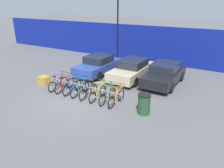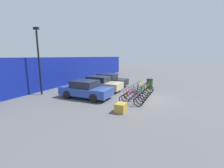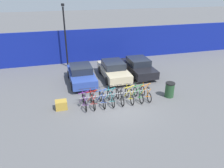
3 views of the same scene
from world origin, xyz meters
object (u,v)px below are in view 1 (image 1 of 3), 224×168
Objects in this scene: bicycle_purple at (58,84)px; lamp_post at (118,25)px; cargo_crate at (44,80)px; bicycle_blue at (72,87)px; car_black at (164,74)px; bicycle_orange at (116,98)px; bicycle_red at (64,85)px; trash_bin at (144,104)px; bicycle_black at (88,91)px; car_blue at (98,65)px; bicycle_teal at (80,89)px; car_beige at (132,69)px; bike_rack at (86,87)px; bicycle_yellow at (98,93)px; bicycle_green at (108,96)px.

lamp_post is (-0.29, 7.97, 2.77)m from bicycle_purple.
cargo_crate is (-1.12, -7.82, -2.87)m from lamp_post.
car_black is (4.19, 4.29, 0.31)m from bicycle_blue.
bicycle_orange is (3.01, 0.00, 0.00)m from bicycle_blue.
cargo_crate is at bearing 174.88° from bicycle_red.
lamp_post is 10.51m from trash_bin.
car_black is (3.01, 4.29, 0.31)m from bicycle_black.
bicycle_purple is 1.00× the size of bicycle_red.
cargo_crate is (-1.80, -3.68, -0.42)m from car_blue.
bicycle_blue is (1.14, 0.00, 0.00)m from bicycle_purple.
bicycle_purple is 0.40× the size of car_black.
bicycle_blue is at bearing -79.88° from lamp_post.
car_blue reaches higher than bicycle_purple.
bicycle_orange is 5.38m from car_blue.
bicycle_red is 0.62m from bicycle_blue.
bicycle_teal is 8.67m from lamp_post.
car_beige is 6.11× the size of cargo_crate.
bicycle_black is at bearing -2.11° from bicycle_teal.
bicycle_blue is at bearing -178.47° from bicycle_orange.
bicycle_orange is 0.40× the size of car_beige.
bike_rack reaches higher than cargo_crate.
bicycle_yellow is 0.31× the size of lamp_post.
car_blue is 0.73× the size of lamp_post.
bicycle_red reaches higher than bike_rack.
car_black is at bearing 95.90° from trash_bin.
car_blue is at bearing 83.17° from bicycle_purple.
bike_rack is at bearing -104.28° from car_beige.
bicycle_orange is at bearing -0.45° from bicycle_red.
bicycle_purple and bicycle_yellow have the same top height.
car_beige is at bearing 106.22° from bicycle_orange.
bicycle_teal reaches higher than trash_bin.
bike_rack is 0.31m from bicycle_black.
lamp_post is (-2.00, 7.97, 2.77)m from bicycle_teal.
bicycle_black is at bearing -125.09° from car_black.
bicycle_orange is (2.44, 0.00, 0.00)m from bicycle_teal.
bicycle_purple is at bearing 177.89° from bicycle_teal.
cargo_crate is at bearing -138.74° from car_beige.
bike_rack is 8.59m from lamp_post.
bicycle_orange is at bearing -2.68° from bicycle_green.
lamp_post is (-3.36, 3.88, 2.45)m from car_beige.
bicycle_teal and bicycle_black have the same top height.
bicycle_red is 6.46m from car_black.
bicycle_yellow is 1.00× the size of bicycle_orange.
trash_bin is (2.19, -0.19, 0.14)m from bicycle_green.
bicycle_blue is 0.57m from bicycle_teal.
cargo_crate is (-6.74, -4.13, -0.42)m from car_black.
bicycle_orange is 0.42× the size of car_blue.
bicycle_yellow is 2.84m from trash_bin.
trash_bin is at bearing -2.47° from bicycle_red.
bicycle_black is at bearing 176.93° from trash_bin.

